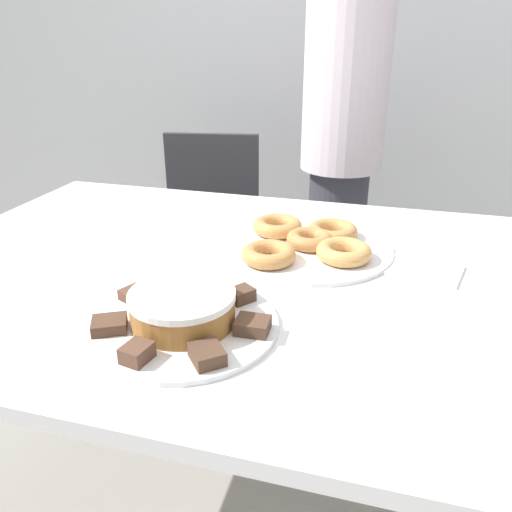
% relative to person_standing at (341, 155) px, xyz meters
% --- Properties ---
extents(wall_back, '(8.00, 0.05, 2.60)m').
position_rel_person_standing_xyz_m(wall_back, '(-0.08, 0.65, 0.48)').
color(wall_back, '#A8AAAD').
rests_on(wall_back, ground_plane).
extents(table, '(1.58, 1.03, 0.77)m').
position_rel_person_standing_xyz_m(table, '(-0.08, -0.97, -0.13)').
color(table, white).
rests_on(table, ground_plane).
extents(person_standing, '(0.31, 0.31, 1.54)m').
position_rel_person_standing_xyz_m(person_standing, '(0.00, 0.00, 0.00)').
color(person_standing, '#383842').
rests_on(person_standing, ground_plane).
extents(office_chair_left, '(0.51, 0.51, 0.86)m').
position_rel_person_standing_xyz_m(office_chair_left, '(-0.52, -0.10, -0.41)').
color(office_chair_left, black).
rests_on(office_chair_left, ground_plane).
extents(plate_cake, '(0.33, 0.33, 0.01)m').
position_rel_person_standing_xyz_m(plate_cake, '(-0.13, -1.23, -0.04)').
color(plate_cake, white).
rests_on(plate_cake, table).
extents(plate_donuts, '(0.39, 0.39, 0.01)m').
position_rel_person_standing_xyz_m(plate_donuts, '(0.02, -0.83, -0.04)').
color(plate_donuts, white).
rests_on(plate_donuts, table).
extents(frosted_cake, '(0.18, 0.18, 0.06)m').
position_rel_person_standing_xyz_m(frosted_cake, '(-0.13, -1.23, -0.01)').
color(frosted_cake, '#9E662D').
rests_on(frosted_cake, plate_cake).
extents(lamington_0, '(0.06, 0.06, 0.03)m').
position_rel_person_standing_xyz_m(lamington_0, '(-0.06, -1.13, -0.02)').
color(lamington_0, '#513828').
rests_on(lamington_0, plate_cake).
extents(lamington_1, '(0.05, 0.05, 0.02)m').
position_rel_person_standing_xyz_m(lamington_1, '(-0.16, -1.11, -0.02)').
color(lamington_1, brown).
rests_on(lamington_1, plate_cake).
extents(lamington_2, '(0.08, 0.07, 0.02)m').
position_rel_person_standing_xyz_m(lamington_2, '(-0.24, -1.17, -0.03)').
color(lamington_2, brown).
rests_on(lamington_2, plate_cake).
extents(lamington_3, '(0.07, 0.07, 0.02)m').
position_rel_person_standing_xyz_m(lamington_3, '(-0.24, -1.28, -0.03)').
color(lamington_3, '#513828').
rests_on(lamington_3, plate_cake).
extents(lamington_4, '(0.05, 0.05, 0.03)m').
position_rel_person_standing_xyz_m(lamington_4, '(-0.16, -1.35, -0.02)').
color(lamington_4, brown).
rests_on(lamington_4, plate_cake).
extents(lamington_5, '(0.07, 0.07, 0.02)m').
position_rel_person_standing_xyz_m(lamington_5, '(-0.05, -1.32, -0.02)').
color(lamington_5, '#513828').
rests_on(lamington_5, plate_cake).
extents(lamington_6, '(0.06, 0.05, 0.02)m').
position_rel_person_standing_xyz_m(lamington_6, '(-0.01, -1.22, -0.02)').
color(lamington_6, '#513828').
rests_on(lamington_6, plate_cake).
extents(donut_0, '(0.11, 0.11, 0.03)m').
position_rel_person_standing_xyz_m(donut_0, '(0.02, -0.83, -0.02)').
color(donut_0, '#C68447').
rests_on(donut_0, plate_donuts).
extents(donut_1, '(0.12, 0.12, 0.03)m').
position_rel_person_standing_xyz_m(donut_1, '(-0.05, -0.94, -0.02)').
color(donut_1, '#D18E4C').
rests_on(donut_1, plate_donuts).
extents(donut_2, '(0.12, 0.12, 0.03)m').
position_rel_person_standing_xyz_m(donut_2, '(0.11, -0.89, -0.02)').
color(donut_2, tan).
rests_on(donut_2, plate_donuts).
extents(donut_3, '(0.12, 0.12, 0.03)m').
position_rel_person_standing_xyz_m(donut_3, '(0.07, -0.76, -0.02)').
color(donut_3, '#D18E4C').
rests_on(donut_3, plate_donuts).
extents(donut_4, '(0.12, 0.12, 0.04)m').
position_rel_person_standing_xyz_m(donut_4, '(-0.07, -0.77, -0.02)').
color(donut_4, '#D18E4C').
rests_on(donut_4, plate_donuts).
extents(napkin, '(0.18, 0.15, 0.01)m').
position_rel_person_standing_xyz_m(napkin, '(0.28, -0.88, -0.04)').
color(napkin, white).
rests_on(napkin, table).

